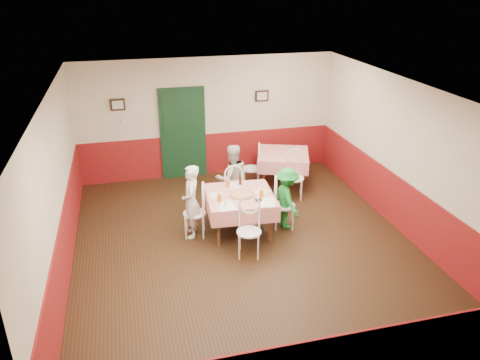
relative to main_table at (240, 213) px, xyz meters
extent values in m
plane|color=black|center=(-0.04, -0.58, -0.38)|extent=(7.00, 7.00, 0.00)
plane|color=white|center=(-0.04, -0.58, 2.42)|extent=(7.00, 7.00, 0.00)
cube|color=beige|center=(-0.04, 2.92, 1.02)|extent=(6.00, 0.10, 2.80)
cube|color=beige|center=(-0.04, -4.08, 1.02)|extent=(6.00, 0.10, 2.80)
cube|color=beige|center=(-3.04, -0.58, 1.02)|extent=(0.10, 7.00, 2.80)
cube|color=beige|center=(2.96, -0.58, 1.02)|extent=(0.10, 7.00, 2.80)
cube|color=maroon|center=(-0.04, 2.91, 0.12)|extent=(6.00, 0.03, 1.00)
cube|color=maroon|center=(-3.03, -0.58, 0.12)|extent=(0.03, 7.00, 1.00)
cube|color=maroon|center=(2.94, -0.58, 0.12)|extent=(0.03, 7.00, 1.00)
cube|color=black|center=(-0.64, 2.87, 0.68)|extent=(0.96, 0.06, 2.10)
cube|color=black|center=(-2.04, 2.87, 1.48)|extent=(0.32, 0.03, 0.26)
cube|color=black|center=(1.26, 2.87, 1.48)|extent=(0.32, 0.03, 0.26)
cube|color=white|center=(-1.94, 2.87, 1.12)|extent=(0.10, 0.03, 0.10)
cube|color=red|center=(0.00, 0.00, 0.00)|extent=(1.30, 1.30, 0.77)
cube|color=red|center=(1.49, 1.87, 0.00)|extent=(1.43, 1.43, 0.77)
cylinder|color=#B74723|center=(0.01, -0.04, 0.40)|extent=(0.46, 0.46, 0.03)
cylinder|color=white|center=(-0.43, 0.04, 0.39)|extent=(0.27, 0.27, 0.01)
cylinder|color=white|center=(0.41, -0.01, 0.39)|extent=(0.27, 0.27, 0.01)
cylinder|color=white|center=(0.00, 0.39, 0.39)|extent=(0.27, 0.27, 0.01)
cylinder|color=#BF7219|center=(-0.43, -0.21, 0.46)|extent=(0.09, 0.09, 0.15)
cylinder|color=#BF7219|center=(0.34, -0.22, 0.45)|extent=(0.08, 0.08, 0.14)
cylinder|color=#BF7219|center=(-0.14, 0.40, 0.45)|extent=(0.08, 0.08, 0.14)
cylinder|color=#381C0A|center=(0.11, 0.40, 0.49)|extent=(0.06, 0.06, 0.21)
cylinder|color=silver|center=(-0.48, -0.39, 0.43)|extent=(0.04, 0.04, 0.09)
cylinder|color=silver|center=(-0.37, -0.42, 0.43)|extent=(0.04, 0.04, 0.09)
cylinder|color=#B23319|center=(-0.46, -0.34, 0.43)|extent=(0.04, 0.04, 0.09)
cube|color=white|center=(-0.36, -0.39, 0.39)|extent=(0.33, 0.42, 0.00)
cube|color=white|center=(0.38, -0.42, 0.39)|extent=(0.40, 0.47, 0.00)
cube|color=black|center=(0.26, -0.33, 0.40)|extent=(0.12, 0.10, 0.02)
imported|color=gray|center=(-0.90, 0.06, 0.32)|extent=(0.41, 0.55, 1.39)
imported|color=gray|center=(0.06, 0.90, 0.33)|extent=(0.74, 0.61, 1.41)
imported|color=gray|center=(0.90, -0.06, 0.23)|extent=(0.53, 0.82, 1.21)
camera|label=1|loc=(-1.90, -7.52, 4.09)|focal=35.00mm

